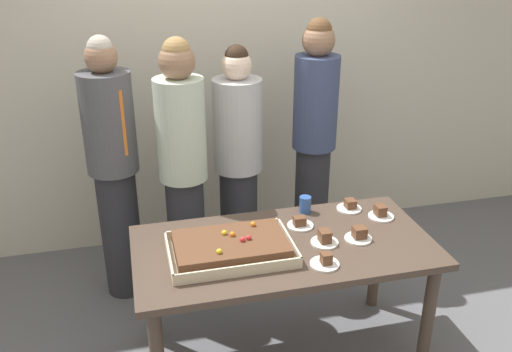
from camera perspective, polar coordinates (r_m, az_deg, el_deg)
The scene contains 14 objects.
interior_back_panel at distance 4.18m, azimuth -3.26°, elevation 13.02°, with size 8.00×0.12×3.00m, color beige.
party_table at distance 3.03m, azimuth 2.93°, elevation -8.72°, with size 1.62×0.81×0.76m.
sheet_cake at distance 2.86m, azimuth -2.65°, elevation -7.45°, with size 0.65×0.43×0.11m.
plated_slice_near_left at distance 2.99m, azimuth 7.16°, elevation -6.52°, with size 0.15×0.15×0.08m.
plated_slice_near_right at distance 2.81m, azimuth 7.22°, elevation -8.84°, with size 0.15×0.15×0.07m.
plated_slice_far_left at distance 3.06m, azimuth 10.66°, elevation -6.07°, with size 0.15×0.15×0.07m.
plated_slice_far_right at distance 3.31m, azimuth 12.85°, elevation -3.81°, with size 0.15×0.15×0.07m.
plated_slice_center_front at distance 3.36m, azimuth 9.72°, elevation -3.12°, with size 0.15×0.15×0.06m.
plated_slice_center_back at distance 3.14m, azimuth 4.60°, elevation -4.95°, with size 0.15×0.15×0.06m.
drink_cup_nearest at distance 3.29m, azimuth 5.14°, elevation -2.96°, with size 0.07×0.07×0.10m, color #2D5199.
person_serving_front at distance 3.87m, azimuth 6.06°, elevation 3.71°, with size 0.31×0.31×1.80m.
person_green_shirt_behind at distance 3.49m, azimuth -7.60°, elevation 0.81°, with size 0.31×0.31×1.75m.
person_striped_tie_right at distance 3.75m, azimuth -1.87°, elevation 1.51°, with size 0.33×0.33×1.65m.
person_far_right_suit at distance 3.61m, azimuth -14.60°, elevation 0.76°, with size 0.32×0.32×1.76m.
Camera 1 is at (-0.76, -2.43, 2.30)m, focal length 38.42 mm.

